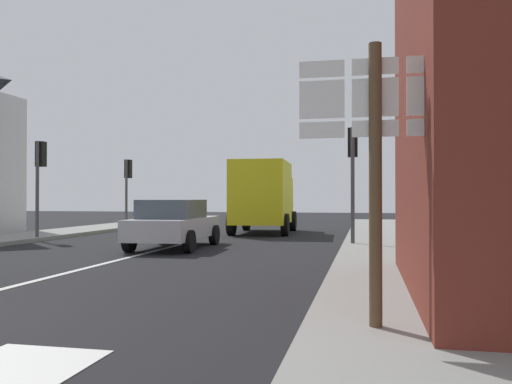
% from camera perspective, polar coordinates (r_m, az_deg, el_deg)
% --- Properties ---
extents(ground_plane, '(80.00, 80.00, 0.00)m').
position_cam_1_polar(ground_plane, '(15.92, -10.08, -6.14)').
color(ground_plane, black).
extents(sidewalk_right, '(2.63, 44.00, 0.14)m').
position_cam_1_polar(sidewalk_right, '(12.79, 14.68, -7.16)').
color(sidewalk_right, gray).
rests_on(sidewalk_right, ground).
extents(lane_centre_stripe, '(0.16, 12.00, 0.01)m').
position_cam_1_polar(lane_centre_stripe, '(12.32, -17.12, -7.70)').
color(lane_centre_stripe, silver).
rests_on(lane_centre_stripe, ground).
extents(sedan_far, '(2.06, 4.25, 1.47)m').
position_cam_1_polar(sedan_far, '(16.04, -8.89, -3.37)').
color(sedan_far, '#B7BABF').
rests_on(sedan_far, ground).
extents(delivery_truck, '(2.67, 5.09, 3.05)m').
position_cam_1_polar(delivery_truck, '(22.61, 0.82, -0.33)').
color(delivery_truck, yellow).
rests_on(delivery_truck, ground).
extents(route_sign_post, '(1.66, 0.14, 3.20)m').
position_cam_1_polar(route_sign_post, '(5.83, 12.87, 4.10)').
color(route_sign_post, brown).
rests_on(route_sign_post, ground).
extents(traffic_light_far_left, '(0.30, 0.49, 3.40)m').
position_cam_1_polar(traffic_light_far_left, '(26.44, -13.80, 1.53)').
color(traffic_light_far_left, '#47474C').
rests_on(traffic_light_far_left, ground).
extents(traffic_light_near_right, '(0.30, 0.49, 3.70)m').
position_cam_1_polar(traffic_light_near_right, '(16.48, 10.49, 3.57)').
color(traffic_light_near_right, '#47474C').
rests_on(traffic_light_near_right, ground).
extents(traffic_light_near_left, '(0.30, 0.49, 3.55)m').
position_cam_1_polar(traffic_light_near_left, '(20.31, -22.47, 2.52)').
color(traffic_light_near_left, '#47474C').
rests_on(traffic_light_near_left, ground).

